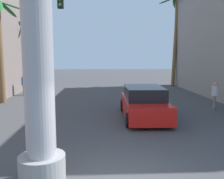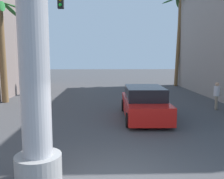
{
  "view_description": "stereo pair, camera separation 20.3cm",
  "coord_description": "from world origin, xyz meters",
  "views": [
    {
      "loc": [
        -0.54,
        -5.59,
        3.02
      ],
      "look_at": [
        0.0,
        5.16,
        1.6
      ],
      "focal_mm": 40.0,
      "sensor_mm": 36.0,
      "label": 1
    },
    {
      "loc": [
        -0.34,
        -5.59,
        3.02
      ],
      "look_at": [
        0.0,
        5.16,
        1.6
      ],
      "focal_mm": 40.0,
      "sensor_mm": 36.0,
      "label": 2
    }
  ],
  "objects": [
    {
      "name": "pedestrian_far_left",
      "position": [
        -6.48,
        14.17,
        0.94
      ],
      "size": [
        0.45,
        0.45,
        1.62
      ],
      "color": "black",
      "rests_on": "ground"
    },
    {
      "name": "pedestrian_mid_right",
      "position": [
        6.09,
        8.3,
        0.92
      ],
      "size": [
        0.44,
        0.44,
        1.58
      ],
      "color": "gray",
      "rests_on": "ground"
    },
    {
      "name": "car_lead",
      "position": [
        1.64,
        6.45,
        0.74
      ],
      "size": [
        2.12,
        4.73,
        1.56
      ],
      "color": "black",
      "rests_on": "ground"
    },
    {
      "name": "palm_tree_mid_left",
      "position": [
        -6.89,
        10.9,
        3.88
      ],
      "size": [
        3.23,
        3.22,
        6.53
      ],
      "color": "brown",
      "rests_on": "ground"
    },
    {
      "name": "palm_tree_far_right",
      "position": [
        7.23,
        20.19,
        5.4
      ],
      "size": [
        2.9,
        2.96,
        9.04
      ],
      "color": "brown",
      "rests_on": "ground"
    },
    {
      "name": "ground_plane",
      "position": [
        0.0,
        10.0,
        0.0
      ],
      "size": [
        90.32,
        90.32,
        0.0
      ],
      "primitive_type": "plane",
      "color": "#424244"
    },
    {
      "name": "palm_tree_far_left",
      "position": [
        -6.58,
        17.22,
        3.93
      ],
      "size": [
        2.44,
        2.31,
        6.51
      ],
      "color": "brown",
      "rests_on": "ground"
    }
  ]
}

